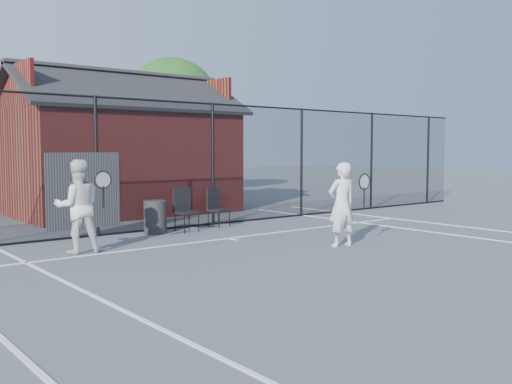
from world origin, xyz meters
TOP-DOWN VIEW (x-y plane):
  - ground at (0.00, 0.00)m, footprint 80.00×80.00m
  - court_lines at (0.00, -1.32)m, footprint 11.02×18.00m
  - fence at (-0.30, 5.00)m, footprint 22.04×3.00m
  - clubhouse at (0.50, 9.00)m, footprint 6.50×4.36m
  - tree_right at (5.50, 14.50)m, footprint 3.97×3.97m
  - player_front at (1.14, 0.86)m, footprint 0.76×0.59m
  - player_back at (-3.07, 3.38)m, footprint 0.97×0.80m
  - chair_left at (-0.12, 4.42)m, footprint 0.48×0.50m
  - chair_right at (0.89, 4.60)m, footprint 0.51×0.53m
  - waste_bin at (-0.83, 4.60)m, footprint 0.56×0.56m

SIDE VIEW (x-z plane):
  - ground at x=0.00m, z-range 0.00..0.00m
  - court_lines at x=0.00m, z-range 0.00..0.01m
  - waste_bin at x=-0.83m, z-range 0.00..0.73m
  - chair_right at x=0.89m, z-range 0.00..0.90m
  - chair_left at x=-0.12m, z-range 0.00..0.96m
  - player_front at x=1.14m, z-range 0.00..1.62m
  - player_back at x=-3.07m, z-range 0.00..1.68m
  - fence at x=-0.30m, z-range -0.05..2.95m
  - clubhouse at x=0.50m, z-range -0.49..3.70m
  - tree_right at x=5.50m, z-range 0.86..6.56m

